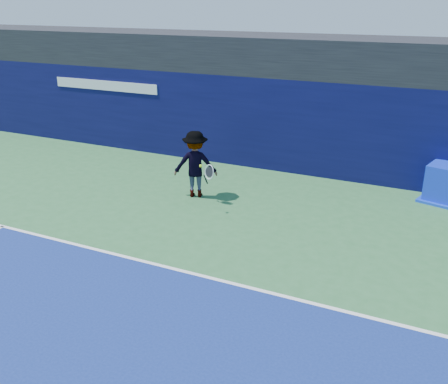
# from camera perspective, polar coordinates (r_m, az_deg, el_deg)

# --- Properties ---
(ground) EXTENTS (80.00, 80.00, 0.00)m
(ground) POSITION_cam_1_polar(r_m,az_deg,el_deg) (8.70, -16.03, -17.55)
(ground) COLOR #2E6636
(ground) RESTS_ON ground
(baseline) EXTENTS (24.00, 0.10, 0.01)m
(baseline) POSITION_cam_1_polar(r_m,az_deg,el_deg) (10.68, -5.53, -8.79)
(baseline) COLOR white
(baseline) RESTS_ON ground
(stadium_band) EXTENTS (36.00, 3.00, 1.20)m
(stadium_band) POSITION_cam_1_polar(r_m,az_deg,el_deg) (17.18, 9.01, 15.20)
(stadium_band) COLOR black
(stadium_band) RESTS_ON back_wall_assembly
(back_wall_assembly) EXTENTS (36.00, 1.03, 3.00)m
(back_wall_assembly) POSITION_cam_1_polar(r_m,az_deg,el_deg) (16.58, 7.58, 7.69)
(back_wall_assembly) COLOR #0A0A37
(back_wall_assembly) RESTS_ON ground
(equipment_cart) EXTENTS (1.34, 1.34, 1.06)m
(equipment_cart) POSITION_cam_1_polar(r_m,az_deg,el_deg) (15.21, 23.87, 0.76)
(equipment_cart) COLOR #0D25BF
(equipment_cart) RESTS_ON ground
(tennis_player) EXTENTS (1.47, 1.14, 1.91)m
(tennis_player) POSITION_cam_1_polar(r_m,az_deg,el_deg) (14.16, -3.28, 3.20)
(tennis_player) COLOR silver
(tennis_player) RESTS_ON ground
(tennis_ball) EXTENTS (0.08, 0.08, 0.08)m
(tennis_ball) POSITION_cam_1_polar(r_m,az_deg,el_deg) (12.93, -2.70, 3.01)
(tennis_ball) COLOR #AFDA18
(tennis_ball) RESTS_ON ground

